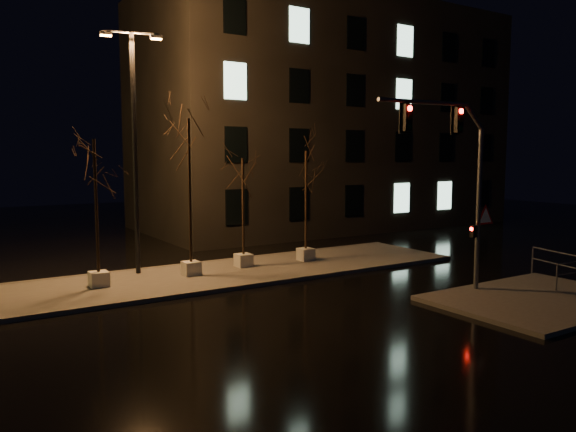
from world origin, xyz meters
TOP-DOWN VIEW (x-y plane):
  - ground at (0.00, 0.00)m, footprint 90.00×90.00m
  - median at (0.00, 6.00)m, footprint 22.00×5.00m
  - sidewalk_corner at (7.50, -3.50)m, footprint 7.00×5.00m
  - building at (14.00, 18.00)m, footprint 25.00×12.00m
  - tree_1 at (-4.69, 6.14)m, footprint 1.80×1.80m
  - tree_2 at (-1.05, 6.17)m, footprint 1.80×1.80m
  - tree_3 at (1.55, 6.59)m, footprint 1.80×1.80m
  - tree_4 at (4.65, 6.36)m, footprint 1.80×1.80m
  - traffic_signal_mast at (5.67, -1.45)m, footprint 5.39×0.38m
  - streetlight_main at (-2.74, 7.67)m, footprint 2.39×0.78m
  - guard_rail_b at (10.50, -2.14)m, footprint 0.59×2.29m

SIDE VIEW (x-z plane):
  - ground at x=0.00m, z-range 0.00..0.00m
  - median at x=0.00m, z-range 0.00..0.15m
  - sidewalk_corner at x=7.50m, z-range 0.00..0.15m
  - guard_rail_b at x=10.50m, z-range 0.31..1.43m
  - tree_3 at x=1.55m, z-range 1.39..6.19m
  - tree_4 at x=4.65m, z-range 1.48..6.61m
  - tree_1 at x=-4.69m, z-range 1.58..7.09m
  - traffic_signal_mast at x=5.67m, z-range 1.18..7.76m
  - tree_2 at x=-1.05m, z-range 1.80..8.20m
  - streetlight_main at x=-2.74m, z-range 0.89..10.51m
  - building at x=14.00m, z-range 0.00..15.00m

